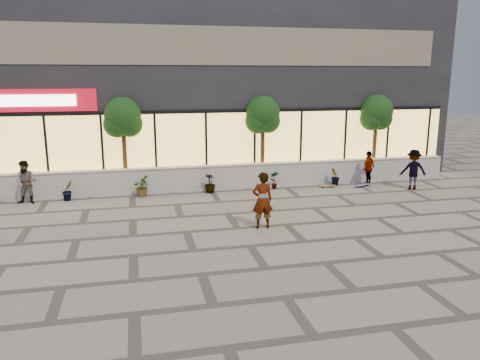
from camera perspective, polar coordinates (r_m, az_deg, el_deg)
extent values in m
plane|color=gray|center=(13.51, 1.24, -8.05)|extent=(80.00, 80.00, 0.00)
cube|color=silver|center=(19.96, -3.66, 0.25)|extent=(22.00, 0.35, 1.00)
cube|color=#B2AFA8|center=(19.86, -3.68, 1.71)|extent=(22.00, 0.42, 0.04)
cube|color=black|center=(24.95, -5.87, 11.37)|extent=(24.00, 9.00, 8.50)
cube|color=#EDC35F|center=(20.70, -4.15, 4.06)|extent=(23.04, 0.05, 3.00)
cube|color=black|center=(20.50, -4.20, 8.34)|extent=(23.04, 0.08, 0.15)
cube|color=red|center=(20.58, -24.11, 8.84)|extent=(5.00, 0.10, 0.90)
cube|color=white|center=(20.51, -24.14, 8.83)|extent=(3.40, 0.06, 0.45)
cube|color=brown|center=(20.51, -4.34, 16.03)|extent=(21.60, 0.05, 1.60)
imported|color=#123913|center=(19.38, -20.25, -1.19)|extent=(0.57, 0.57, 0.81)
imported|color=#123913|center=(19.21, -11.95, -0.79)|extent=(0.68, 0.77, 0.81)
imported|color=#123913|center=(19.44, -3.68, -0.38)|extent=(0.64, 0.64, 0.81)
imported|color=#123913|center=(20.06, 4.23, 0.02)|extent=(0.46, 0.35, 0.81)
imported|color=#123913|center=(21.05, 11.54, 0.40)|extent=(0.55, 0.57, 0.81)
cylinder|color=#4E2F1B|center=(20.20, -13.89, 3.29)|extent=(0.18, 0.18, 3.24)
sphere|color=#123913|center=(20.02, -14.12, 7.66)|extent=(1.50, 1.50, 1.50)
sphere|color=#123913|center=(20.01, -14.79, 6.58)|extent=(1.10, 1.10, 1.10)
sphere|color=#123913|center=(20.10, -13.35, 6.69)|extent=(1.10, 1.10, 1.10)
cylinder|color=#4E2F1B|center=(20.96, 2.76, 3.97)|extent=(0.18, 0.18, 3.24)
sphere|color=#123913|center=(20.79, 2.80, 8.19)|extent=(1.50, 1.50, 1.50)
sphere|color=#123913|center=(20.70, 2.16, 7.18)|extent=(1.10, 1.10, 1.10)
sphere|color=#123913|center=(20.93, 3.42, 7.23)|extent=(1.10, 1.10, 1.10)
cylinder|color=#4E2F1B|center=(23.05, 16.08, 4.28)|extent=(0.18, 0.18, 3.24)
sphere|color=#123913|center=(22.89, 16.32, 8.11)|extent=(1.50, 1.50, 1.50)
sphere|color=#123913|center=(22.76, 15.77, 7.21)|extent=(1.10, 1.10, 1.10)
sphere|color=#123913|center=(23.08, 16.75, 7.22)|extent=(1.10, 1.10, 1.10)
imported|color=silver|center=(14.82, 2.74, -2.49)|extent=(0.68, 0.45, 1.82)
imported|color=tan|center=(19.39, -24.60, -0.26)|extent=(0.91, 0.77, 1.66)
imported|color=white|center=(21.50, 15.39, 1.43)|extent=(0.95, 0.80, 1.53)
imported|color=maroon|center=(21.23, 20.37, 1.20)|extent=(1.24, 0.93, 1.71)
cube|color=brown|center=(17.10, 2.85, -3.29)|extent=(0.81, 0.25, 0.02)
cylinder|color=black|center=(17.26, 3.54, -3.34)|extent=(0.06, 0.03, 0.06)
cylinder|color=black|center=(17.13, 3.70, -3.47)|extent=(0.06, 0.03, 0.06)
cylinder|color=black|center=(17.10, 1.99, -3.48)|extent=(0.06, 0.03, 0.06)
cylinder|color=black|center=(16.97, 2.14, -3.61)|extent=(0.06, 0.03, 0.06)
cube|color=olive|center=(20.71, 10.62, -0.68)|extent=(0.77, 0.27, 0.02)
cylinder|color=black|center=(20.85, 11.17, -0.76)|extent=(0.06, 0.03, 0.05)
cylinder|color=black|center=(20.73, 11.28, -0.85)|extent=(0.06, 0.03, 0.05)
cylinder|color=black|center=(20.72, 9.95, -0.80)|extent=(0.06, 0.03, 0.05)
cylinder|color=black|center=(20.59, 10.06, -0.89)|extent=(0.06, 0.03, 0.05)
cube|color=#5A57A0|center=(21.18, 14.73, -0.56)|extent=(0.87, 0.51, 0.02)
cylinder|color=black|center=(21.43, 15.03, -0.59)|extent=(0.07, 0.05, 0.06)
cylinder|color=black|center=(21.34, 15.34, -0.67)|extent=(0.07, 0.05, 0.06)
cylinder|color=black|center=(21.05, 14.09, -0.78)|extent=(0.07, 0.05, 0.06)
cylinder|color=black|center=(20.95, 14.40, -0.85)|extent=(0.07, 0.05, 0.06)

